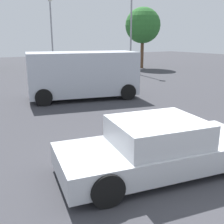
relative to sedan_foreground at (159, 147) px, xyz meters
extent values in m
plane|color=#38383D|center=(-0.02, -0.23, -0.55)|extent=(80.00, 80.00, 0.00)
cube|color=#B7BABF|center=(0.03, -0.01, -0.14)|extent=(4.84, 2.66, 0.50)
cube|color=#B7BABF|center=(-0.07, 0.01, 0.38)|extent=(2.21, 1.99, 0.53)
cube|color=slate|center=(0.82, -0.17, 0.38)|extent=(0.36, 1.50, 0.45)
cube|color=slate|center=(-0.96, 0.19, 0.38)|extent=(0.36, 1.50, 0.45)
cylinder|color=black|center=(1.75, 0.50, -0.23)|extent=(0.67, 0.34, 0.64)
cylinder|color=black|center=(-1.36, 1.13, -0.23)|extent=(0.67, 0.34, 0.64)
cylinder|color=black|center=(-1.69, -0.52, -0.23)|extent=(0.67, 0.34, 0.64)
cube|color=#B2B7C1|center=(2.00, 7.69, 0.68)|extent=(5.52, 3.34, 2.02)
cube|color=slate|center=(-0.45, 8.33, 1.12)|extent=(0.50, 1.73, 0.81)
cylinder|color=black|center=(-0.17, 7.23, -0.17)|extent=(0.80, 0.44, 0.76)
cylinder|color=black|center=(0.34, 9.16, -0.17)|extent=(0.80, 0.44, 0.76)
cylinder|color=black|center=(3.65, 6.22, -0.17)|extent=(0.80, 0.44, 0.76)
cylinder|color=black|center=(4.16, 8.15, -0.17)|extent=(0.80, 0.44, 0.76)
cylinder|color=gray|center=(10.12, 14.75, 3.19)|extent=(0.14, 0.14, 7.48)
cylinder|color=gray|center=(5.50, 20.85, 2.51)|extent=(0.14, 0.14, 6.12)
cylinder|color=brown|center=(13.09, 16.89, 0.84)|extent=(0.32, 0.32, 2.78)
sphere|color=#2D6B2D|center=(13.09, 16.89, 3.47)|extent=(3.33, 3.33, 3.33)
camera|label=1|loc=(-3.91, -4.12, 2.36)|focal=43.33mm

